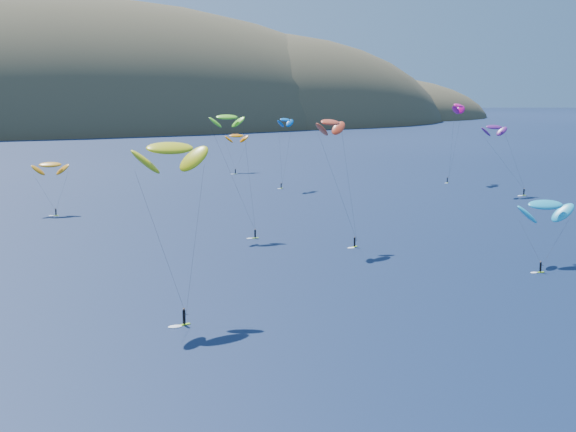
# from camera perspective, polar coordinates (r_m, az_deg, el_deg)

# --- Properties ---
(island) EXTENTS (730.00, 300.00, 210.00)m
(island) POSITION_cam_1_polar(r_m,az_deg,el_deg) (608.57, -15.48, 5.22)
(island) COLOR #3D3526
(island) RESTS_ON ground
(kitesurfer_1) EXTENTS (8.44, 7.53, 13.62)m
(kitesurfer_1) POSITION_cam_1_polar(r_m,az_deg,el_deg) (195.98, -16.56, 3.51)
(kitesurfer_1) COLOR #98DB18
(kitesurfer_1) RESTS_ON ground
(kitesurfer_2) EXTENTS (11.38, 11.49, 24.78)m
(kitesurfer_2) POSITION_cam_1_polar(r_m,az_deg,el_deg) (106.40, -8.39, 4.78)
(kitesurfer_2) COLOR #98DB18
(kitesurfer_2) RESTS_ON ground
(kitesurfer_3) EXTENTS (7.17, 11.12, 25.42)m
(kitesurfer_3) POSITION_cam_1_polar(r_m,az_deg,el_deg) (162.92, -4.37, 7.00)
(kitesurfer_3) COLOR #98DB18
(kitesurfer_3) RESTS_ON ground
(kitesurfer_4) EXTENTS (7.52, 6.26, 21.65)m
(kitesurfer_4) POSITION_cam_1_polar(r_m,az_deg,el_deg) (234.16, -0.20, 6.84)
(kitesurfer_4) COLOR #98DB18
(kitesurfer_4) RESTS_ON ground
(kitesurfer_5) EXTENTS (12.77, 10.11, 12.55)m
(kitesurfer_5) POSITION_cam_1_polar(r_m,az_deg,el_deg) (143.60, 17.85, 0.77)
(kitesurfer_5) COLOR #98DB18
(kitesurfer_5) RESTS_ON ground
(kitesurfer_6) EXTENTS (9.13, 10.50, 20.57)m
(kitesurfer_6) POSITION_cam_1_polar(r_m,az_deg,el_deg) (229.14, 14.45, 6.13)
(kitesurfer_6) COLOR #98DB18
(kitesurfer_6) RESTS_ON ground
(kitesurfer_8) EXTENTS (11.38, 8.47, 25.81)m
(kitesurfer_8) POSITION_cam_1_polar(r_m,az_deg,el_deg) (255.86, 12.02, 7.68)
(kitesurfer_8) COLOR #98DB18
(kitesurfer_8) RESTS_ON ground
(kitesurfer_9) EXTENTS (8.68, 9.06, 25.22)m
(kitesurfer_9) POSITION_cam_1_polar(r_m,az_deg,el_deg) (150.49, 3.03, 6.64)
(kitesurfer_9) COLOR #98DB18
(kitesurfer_9) RESTS_ON ground
(kitesurfer_11) EXTENTS (8.62, 10.65, 14.52)m
(kitesurfer_11) POSITION_cam_1_polar(r_m,az_deg,el_deg) (278.76, -3.69, 5.72)
(kitesurfer_11) COLOR #98DB18
(kitesurfer_11) RESTS_ON ground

